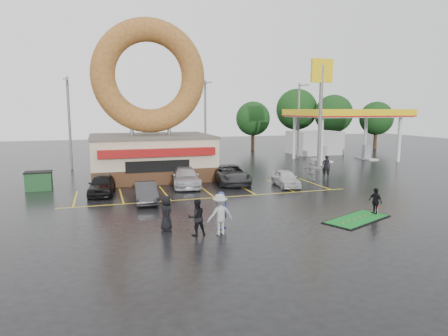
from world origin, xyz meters
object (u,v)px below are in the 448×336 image
object	(u,v)px
car_silver	(185,177)
car_grey	(231,174)
donut_shop	(151,126)
person_cameraman	(375,201)
streetlight_mid	(205,119)
dumpster	(39,181)
car_dgrey	(146,192)
car_white	(286,178)
shell_sign	(321,94)
streetlight_left	(69,121)
person_blue	(222,210)
car_black	(102,184)
putting_green	(357,219)
streetlight_right	(299,118)
gas_station	(332,127)

from	to	relation	value
car_silver	car_grey	distance (m)	3.71
donut_shop	person_cameraman	bearing A→B (deg)	-57.47
streetlight_mid	dumpster	bearing A→B (deg)	-144.62
dumpster	car_grey	bearing A→B (deg)	-7.92
car_dgrey	person_cameraman	size ratio (longest dim) A/B	2.52
car_dgrey	car_white	world-z (taller)	car_white
person_cameraman	shell_sign	bearing A→B (deg)	152.20
donut_shop	streetlight_left	size ratio (longest dim) A/B	1.50
car_dgrey	car_white	size ratio (longest dim) A/B	1.03
shell_sign	person_blue	world-z (taller)	shell_sign
donut_shop	car_black	distance (m)	8.42
streetlight_left	person_blue	size ratio (longest dim) A/B	4.82
streetlight_mid	person_cameraman	bearing A→B (deg)	-81.88
car_grey	putting_green	world-z (taller)	car_grey
streetlight_right	car_black	xyz separation A→B (m)	(-23.27, -15.15, -4.07)
donut_shop	person_blue	distance (m)	16.78
streetlight_mid	person_blue	size ratio (longest dim) A/B	4.82
dumpster	donut_shop	bearing A→B (deg)	19.34
streetlight_left	putting_green	xyz separation A→B (m)	(15.85, -24.02, -4.75)
car_black	person_cameraman	bearing A→B (deg)	-28.20
donut_shop	car_white	bearing A→B (deg)	-38.35
streetlight_mid	car_white	world-z (taller)	streetlight_mid
gas_station	car_dgrey	bearing A→B (deg)	-144.65
gas_station	streetlight_right	world-z (taller)	streetlight_right
shell_sign	car_white	size ratio (longest dim) A/B	2.82
shell_sign	car_grey	xyz separation A→B (m)	(-10.35, -4.00, -6.63)
streetlight_left	person_cameraman	distance (m)	29.46
car_dgrey	dumpster	world-z (taller)	dumpster
dumpster	car_silver	bearing A→B (deg)	-10.35
gas_station	putting_green	world-z (taller)	gas_station
streetlight_left	car_silver	distance (m)	15.44
dumpster	car_dgrey	bearing A→B (deg)	-42.33
shell_sign	car_grey	size ratio (longest dim) A/B	1.98
donut_shop	car_grey	world-z (taller)	donut_shop
gas_station	person_blue	distance (m)	32.61
gas_station	streetlight_right	size ratio (longest dim) A/B	1.52
streetlight_left	streetlight_right	world-z (taller)	same
gas_station	donut_shop	bearing A→B (deg)	-160.89
donut_shop	shell_sign	size ratio (longest dim) A/B	1.27
person_cameraman	dumpster	world-z (taller)	person_cameraman
donut_shop	car_black	xyz separation A→B (m)	(-4.27, -6.21, -3.76)
putting_green	streetlight_left	bearing A→B (deg)	123.41
car_black	putting_green	xyz separation A→B (m)	(13.11, -10.87, -0.68)
shell_sign	streetlight_left	distance (m)	24.46
donut_shop	dumpster	xyz separation A→B (m)	(-8.68, -3.19, -3.81)
gas_station	car_silver	bearing A→B (deg)	-148.43
car_dgrey	person_cameraman	world-z (taller)	person_cameraman
dumpster	streetlight_left	bearing A→B (deg)	79.73
gas_station	person_blue	bearing A→B (deg)	-131.57
streetlight_right	car_black	world-z (taller)	streetlight_right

